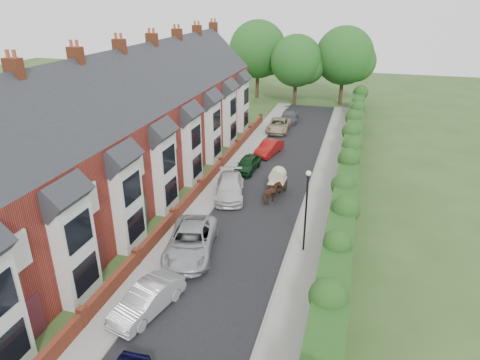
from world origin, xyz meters
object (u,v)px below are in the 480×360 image
object	(u,v)px
car_red	(269,148)
car_grey	(290,115)
horse_cart	(278,179)
car_silver_a	(147,299)
car_silver_b	(191,241)
car_beige	(279,125)
car_green	(248,164)
lamppost	(307,201)
car_white	(230,187)
horse	(272,194)

from	to	relation	value
car_red	car_grey	world-z (taller)	car_red
car_red	horse_cart	bearing A→B (deg)	-60.95
car_grey	horse_cart	distance (m)	20.40
car_silver_a	car_silver_b	distance (m)	5.25
car_silver_a	car_beige	bearing A→B (deg)	103.59
car_green	car_silver_a	bearing A→B (deg)	-86.46
car_silver_b	car_red	xyz separation A→B (m)	(0.79, 17.74, -0.13)
lamppost	car_beige	bearing A→B (deg)	104.64
car_white	car_red	size ratio (longest dim) A/B	1.25
car_red	horse	xyz separation A→B (m)	(2.41, -10.02, 0.08)
car_silver_a	horse	world-z (taller)	horse
car_silver_b	car_red	distance (m)	17.76
car_white	horse	bearing A→B (deg)	-19.10
car_silver_a	horse	bearing A→B (deg)	89.89
car_green	horse_cart	size ratio (longest dim) A/B	1.40
horse	car_silver_a	bearing A→B (deg)	93.99
car_silver_a	horse_cart	bearing A→B (deg)	91.66
car_silver_a	car_beige	world-z (taller)	car_silver_a
lamppost	car_grey	distance (m)	28.57
car_white	car_beige	bearing A→B (deg)	74.40
car_silver_a	car_green	distance (m)	18.39
car_grey	horse	xyz separation A→B (m)	(2.51, -22.14, 0.09)
lamppost	car_red	xyz separation A→B (m)	(-5.52, 15.76, -2.64)
car_beige	car_silver_b	bearing A→B (deg)	-92.31
car_silver_a	horse_cart	xyz separation A→B (m)	(3.29, 14.86, 0.44)
car_silver_b	horse_cart	world-z (taller)	horse_cart
car_green	car_beige	xyz separation A→B (m)	(0.30, 12.19, 0.03)
lamppost	car_grey	bearing A→B (deg)	101.39
horse_cart	horse	bearing A→B (deg)	-90.00
horse	horse_cart	bearing A→B (deg)	-71.76
horse_cart	car_red	bearing A→B (deg)	106.52
horse_cart	car_green	bearing A→B (deg)	133.02
car_grey	car_red	bearing A→B (deg)	-95.75
lamppost	car_white	distance (m)	9.14
car_silver_b	car_green	world-z (taller)	car_silver_b
car_silver_a	car_green	xyz separation A→B (m)	(0.00, 18.39, -0.04)
car_red	horse	world-z (taller)	horse
lamppost	car_silver_b	world-z (taller)	lamppost
car_grey	horse_cart	xyz separation A→B (m)	(2.51, -20.24, 0.48)
car_silver_a	car_red	world-z (taller)	car_silver_a
car_silver_b	horse	size ratio (longest dim) A/B	3.21
lamppost	car_beige	distance (m)	24.28
car_green	car_beige	world-z (taller)	car_beige
lamppost	horse_cart	size ratio (longest dim) A/B	1.88
car_white	car_green	bearing A→B (deg)	75.42
car_silver_b	car_beige	xyz separation A→B (m)	(0.20, 25.34, -0.11)
car_red	car_grey	distance (m)	12.12
car_red	horse_cart	size ratio (longest dim) A/B	1.47
car_beige	car_grey	bearing A→B (deg)	82.03
lamppost	car_grey	size ratio (longest dim) A/B	1.14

